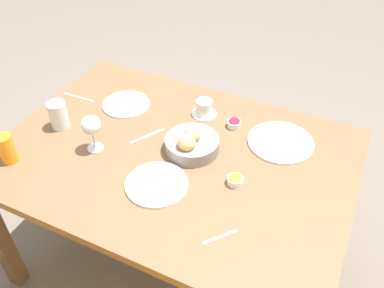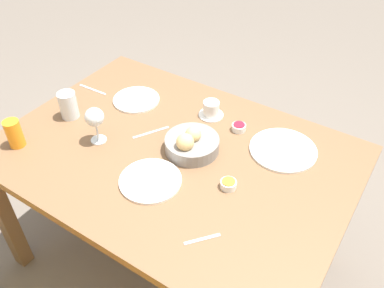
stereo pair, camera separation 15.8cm
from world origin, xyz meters
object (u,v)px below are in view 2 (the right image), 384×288
at_px(water_tumbler, 68,105).
at_px(plate_near_right, 136,100).
at_px(fork_silver, 93,90).
at_px(spoon_coffee, 202,239).
at_px(plate_far_center, 150,181).
at_px(bread_basket, 191,143).
at_px(jam_bowl_berry, 239,127).
at_px(plate_near_left, 283,150).
at_px(coffee_cup, 212,110).
at_px(juice_glass, 14,133).
at_px(knife_silver, 151,132).
at_px(wine_glass, 95,118).
at_px(jam_bowl_honey, 228,184).

bearing_deg(water_tumbler, plate_near_right, -123.20).
height_order(fork_silver, spoon_coffee, same).
height_order(plate_far_center, spoon_coffee, plate_far_center).
bearing_deg(bread_basket, jam_bowl_berry, -113.79).
distance_m(plate_near_left, spoon_coffee, 0.53).
bearing_deg(fork_silver, plate_near_right, -169.55).
height_order(bread_basket, plate_far_center, bread_basket).
bearing_deg(fork_silver, spoon_coffee, 153.54).
bearing_deg(coffee_cup, plate_near_left, 172.81).
relative_size(plate_far_center, fork_silver, 1.42).
height_order(juice_glass, water_tumbler, water_tumbler).
distance_m(coffee_cup, spoon_coffee, 0.66).
bearing_deg(plate_near_left, knife_silver, 21.00).
relative_size(bread_basket, juice_glass, 1.83).
bearing_deg(wine_glass, jam_bowl_honey, -174.03).
distance_m(water_tumbler, jam_bowl_berry, 0.73).
relative_size(juice_glass, jam_bowl_honey, 2.00).
height_order(juice_glass, knife_silver, juice_glass).
height_order(bread_basket, jam_bowl_berry, bread_basket).
bearing_deg(spoon_coffee, jam_bowl_berry, -73.33).
bearing_deg(knife_silver, coffee_cup, -122.23).
relative_size(plate_near_right, wine_glass, 1.36).
xyz_separation_m(juice_glass, spoon_coffee, (-0.86, -0.01, -0.06)).
relative_size(plate_far_center, knife_silver, 1.58).
distance_m(coffee_cup, fork_silver, 0.60).
bearing_deg(water_tumbler, bread_basket, -170.15).
bearing_deg(spoon_coffee, wine_glass, -16.70).
bearing_deg(juice_glass, bread_basket, -149.74).
distance_m(juice_glass, spoon_coffee, 0.86).
bearing_deg(spoon_coffee, plate_near_left, -94.60).
relative_size(plate_far_center, coffee_cup, 2.08).
bearing_deg(jam_bowl_honey, wine_glass, 5.97).
bearing_deg(fork_silver, bread_basket, 170.25).
bearing_deg(spoon_coffee, water_tumbler, -16.09).
bearing_deg(plate_far_center, fork_silver, -28.90).
bearing_deg(jam_bowl_honey, plate_far_center, 27.42).
bearing_deg(coffee_cup, wine_glass, 52.94).
bearing_deg(bread_basket, wine_glass, 23.73).
bearing_deg(plate_near_right, fork_silver, 10.45).
bearing_deg(wine_glass, jam_bowl_berry, -140.26).
bearing_deg(spoon_coffee, coffee_cup, -61.60).
distance_m(plate_far_center, knife_silver, 0.28).
height_order(plate_near_right, water_tumbler, water_tumbler).
xyz_separation_m(plate_far_center, water_tumbler, (0.53, -0.13, 0.05)).
distance_m(juice_glass, knife_silver, 0.53).
bearing_deg(water_tumbler, knife_silver, -164.60).
bearing_deg(jam_bowl_berry, juice_glass, 39.14).
relative_size(bread_basket, water_tumbler, 1.80).
distance_m(bread_basket, spoon_coffee, 0.43).
relative_size(water_tumbler, coffee_cup, 1.08).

